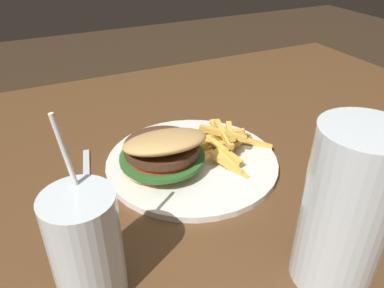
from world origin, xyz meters
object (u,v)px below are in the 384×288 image
Objects in this scene: meal_plate_near at (180,156)px; spoon at (86,191)px; juice_glass at (87,250)px; beer_glass at (346,213)px.

spoon is at bearing -0.75° from meal_plate_near.
juice_glass is at bearing 42.97° from meal_plate_near.
meal_plate_near is at bearing -137.03° from juice_glass.
beer_glass reaches higher than meal_plate_near.
meal_plate_near is 1.80× the size of spoon.
juice_glass reaches higher than meal_plate_near.
beer_glass is at bearing 105.05° from meal_plate_near.
beer_glass is (-0.07, 0.26, 0.06)m from meal_plate_near.
juice_glass is 1.31× the size of spoon.
meal_plate_near is 0.15m from spoon.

